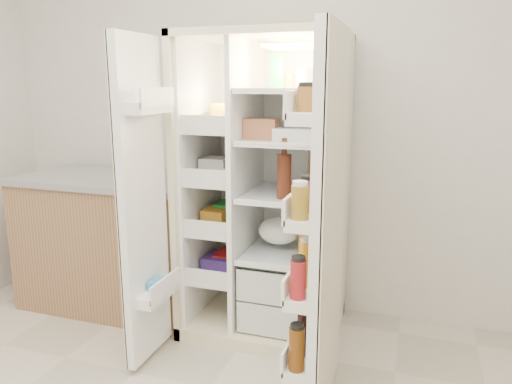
% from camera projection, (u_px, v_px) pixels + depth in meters
% --- Properties ---
extents(wall_back, '(4.00, 0.02, 2.70)m').
position_uv_depth(wall_back, '(274.00, 109.00, 3.20)').
color(wall_back, silver).
rests_on(wall_back, floor).
extents(refrigerator, '(0.92, 0.70, 1.80)m').
position_uv_depth(refrigerator, '(270.00, 212.00, 2.99)').
color(refrigerator, beige).
rests_on(refrigerator, floor).
extents(freezer_door, '(0.15, 0.40, 1.72)m').
position_uv_depth(freezer_door, '(143.00, 205.00, 2.56)').
color(freezer_door, white).
rests_on(freezer_door, floor).
extents(fridge_door, '(0.17, 0.58, 1.72)m').
position_uv_depth(fridge_door, '(324.00, 230.00, 2.17)').
color(fridge_door, white).
rests_on(fridge_door, floor).
extents(kitchen_counter, '(1.26, 0.67, 0.91)m').
position_uv_depth(kitchen_counter, '(114.00, 241.00, 3.34)').
color(kitchen_counter, '#95714A').
rests_on(kitchen_counter, floor).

